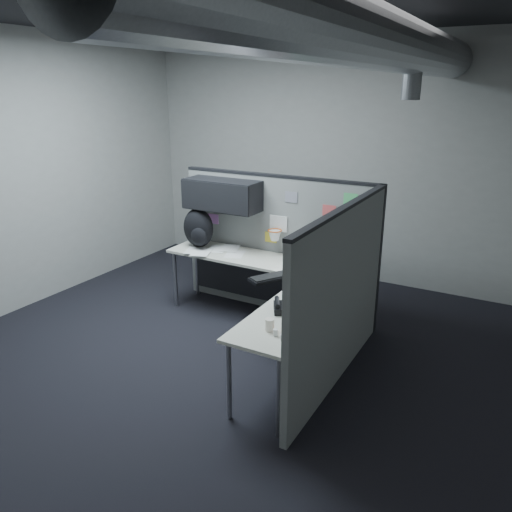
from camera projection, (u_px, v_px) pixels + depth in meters
The scene contains 12 objects.
room at pixel (277, 147), 4.03m from camera, with size 5.62×5.62×3.22m.
partition_back at pixel (262, 229), 5.77m from camera, with size 2.44×0.42×1.63m.
partition_right at pixel (341, 296), 4.36m from camera, with size 0.07×2.23×1.63m.
desk at pixel (270, 280), 5.27m from camera, with size 2.31×2.11×0.73m.
monitor at pixel (329, 251), 5.09m from camera, with size 0.55×0.55×0.45m.
keyboard at pixel (273, 277), 4.98m from camera, with size 0.40×0.51×0.04m.
mouse at pixel (299, 292), 4.64m from camera, with size 0.25×0.24×0.04m.
phone at pixel (284, 307), 4.27m from camera, with size 0.27×0.27×0.10m.
bottles at pixel (282, 332), 3.85m from camera, with size 0.12×0.16×0.07m.
cup at pixel (270, 325), 3.92m from camera, with size 0.07×0.07×0.10m, color white.
papers at pixel (216, 251), 5.83m from camera, with size 0.76×0.65×0.01m.
backpack at pixel (198, 229), 5.92m from camera, with size 0.45×0.40×0.47m.
Camera 1 is at (2.42, -3.65, 2.55)m, focal length 35.00 mm.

